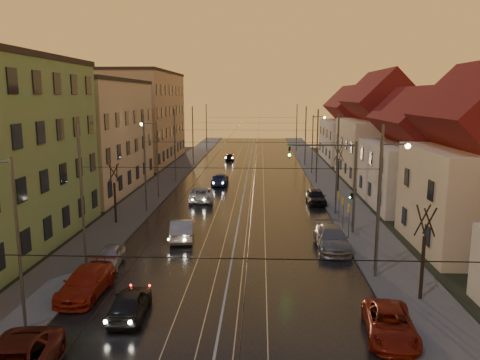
# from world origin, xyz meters

# --- Properties ---
(ground) EXTENTS (160.00, 160.00, 0.00)m
(ground) POSITION_xyz_m (0.00, 0.00, 0.00)
(ground) COLOR black
(ground) RESTS_ON ground
(road) EXTENTS (16.00, 120.00, 0.04)m
(road) POSITION_xyz_m (0.00, 40.00, 0.02)
(road) COLOR black
(road) RESTS_ON ground
(sidewalk_left) EXTENTS (4.00, 120.00, 0.15)m
(sidewalk_left) POSITION_xyz_m (-10.00, 40.00, 0.07)
(sidewalk_left) COLOR #4C4C4C
(sidewalk_left) RESTS_ON ground
(sidewalk_right) EXTENTS (4.00, 120.00, 0.15)m
(sidewalk_right) POSITION_xyz_m (10.00, 40.00, 0.07)
(sidewalk_right) COLOR #4C4C4C
(sidewalk_right) RESTS_ON ground
(tram_rail_0) EXTENTS (0.06, 120.00, 0.03)m
(tram_rail_0) POSITION_xyz_m (-2.20, 40.00, 0.06)
(tram_rail_0) COLOR gray
(tram_rail_0) RESTS_ON road
(tram_rail_1) EXTENTS (0.06, 120.00, 0.03)m
(tram_rail_1) POSITION_xyz_m (-0.77, 40.00, 0.06)
(tram_rail_1) COLOR gray
(tram_rail_1) RESTS_ON road
(tram_rail_2) EXTENTS (0.06, 120.00, 0.03)m
(tram_rail_2) POSITION_xyz_m (0.77, 40.00, 0.06)
(tram_rail_2) COLOR gray
(tram_rail_2) RESTS_ON road
(tram_rail_3) EXTENTS (0.06, 120.00, 0.03)m
(tram_rail_3) POSITION_xyz_m (2.20, 40.00, 0.06)
(tram_rail_3) COLOR gray
(tram_rail_3) RESTS_ON road
(apartment_left_2) EXTENTS (10.00, 20.00, 12.00)m
(apartment_left_2) POSITION_xyz_m (-17.50, 34.00, 6.00)
(apartment_left_2) COLOR #C2B696
(apartment_left_2) RESTS_ON ground
(apartment_left_3) EXTENTS (10.00, 24.00, 14.00)m
(apartment_left_3) POSITION_xyz_m (-17.50, 58.00, 7.00)
(apartment_left_3) COLOR tan
(apartment_left_3) RESTS_ON ground
(house_right_2) EXTENTS (9.18, 12.24, 9.20)m
(house_right_2) POSITION_xyz_m (17.00, 28.00, 4.64)
(house_right_2) COLOR silver
(house_right_2) RESTS_ON ground
(house_right_3) EXTENTS (9.18, 14.28, 11.50)m
(house_right_3) POSITION_xyz_m (17.00, 43.00, 5.80)
(house_right_3) COLOR beige
(house_right_3) RESTS_ON ground
(house_right_4) EXTENTS (9.18, 16.32, 10.00)m
(house_right_4) POSITION_xyz_m (17.00, 61.00, 5.05)
(house_right_4) COLOR silver
(house_right_4) RESTS_ON ground
(catenary_pole_l_1) EXTENTS (0.16, 0.16, 9.00)m
(catenary_pole_l_1) POSITION_xyz_m (-8.60, 9.00, 4.50)
(catenary_pole_l_1) COLOR #595B60
(catenary_pole_l_1) RESTS_ON ground
(catenary_pole_r_1) EXTENTS (0.16, 0.16, 9.00)m
(catenary_pole_r_1) POSITION_xyz_m (8.60, 9.00, 4.50)
(catenary_pole_r_1) COLOR #595B60
(catenary_pole_r_1) RESTS_ON ground
(catenary_pole_l_2) EXTENTS (0.16, 0.16, 9.00)m
(catenary_pole_l_2) POSITION_xyz_m (-8.60, 24.00, 4.50)
(catenary_pole_l_2) COLOR #595B60
(catenary_pole_l_2) RESTS_ON ground
(catenary_pole_r_2) EXTENTS (0.16, 0.16, 9.00)m
(catenary_pole_r_2) POSITION_xyz_m (8.60, 24.00, 4.50)
(catenary_pole_r_2) COLOR #595B60
(catenary_pole_r_2) RESTS_ON ground
(catenary_pole_l_3) EXTENTS (0.16, 0.16, 9.00)m
(catenary_pole_l_3) POSITION_xyz_m (-8.60, 39.00, 4.50)
(catenary_pole_l_3) COLOR #595B60
(catenary_pole_l_3) RESTS_ON ground
(catenary_pole_r_3) EXTENTS (0.16, 0.16, 9.00)m
(catenary_pole_r_3) POSITION_xyz_m (8.60, 39.00, 4.50)
(catenary_pole_r_3) COLOR #595B60
(catenary_pole_r_3) RESTS_ON ground
(catenary_pole_l_4) EXTENTS (0.16, 0.16, 9.00)m
(catenary_pole_l_4) POSITION_xyz_m (-8.60, 54.00, 4.50)
(catenary_pole_l_4) COLOR #595B60
(catenary_pole_l_4) RESTS_ON ground
(catenary_pole_r_4) EXTENTS (0.16, 0.16, 9.00)m
(catenary_pole_r_4) POSITION_xyz_m (8.60, 54.00, 4.50)
(catenary_pole_r_4) COLOR #595B60
(catenary_pole_r_4) RESTS_ON ground
(catenary_pole_l_5) EXTENTS (0.16, 0.16, 9.00)m
(catenary_pole_l_5) POSITION_xyz_m (-8.60, 72.00, 4.50)
(catenary_pole_l_5) COLOR #595B60
(catenary_pole_l_5) RESTS_ON ground
(catenary_pole_r_5) EXTENTS (0.16, 0.16, 9.00)m
(catenary_pole_r_5) POSITION_xyz_m (8.60, 72.00, 4.50)
(catenary_pole_r_5) COLOR #595B60
(catenary_pole_r_5) RESTS_ON ground
(street_lamp_0) EXTENTS (1.75, 0.32, 8.00)m
(street_lamp_0) POSITION_xyz_m (-9.10, 2.00, 4.89)
(street_lamp_0) COLOR #595B60
(street_lamp_0) RESTS_ON ground
(street_lamp_1) EXTENTS (1.75, 0.32, 8.00)m
(street_lamp_1) POSITION_xyz_m (9.10, 10.00, 4.89)
(street_lamp_1) COLOR #595B60
(street_lamp_1) RESTS_ON ground
(street_lamp_2) EXTENTS (1.75, 0.32, 8.00)m
(street_lamp_2) POSITION_xyz_m (-9.10, 30.00, 4.89)
(street_lamp_2) COLOR #595B60
(street_lamp_2) RESTS_ON ground
(street_lamp_3) EXTENTS (1.75, 0.32, 8.00)m
(street_lamp_3) POSITION_xyz_m (9.10, 46.00, 4.89)
(street_lamp_3) COLOR #595B60
(street_lamp_3) RESTS_ON ground
(traffic_light_mast) EXTENTS (5.30, 0.32, 7.20)m
(traffic_light_mast) POSITION_xyz_m (7.99, 18.00, 4.60)
(traffic_light_mast) COLOR #595B60
(traffic_light_mast) RESTS_ON ground
(bare_tree_0) EXTENTS (1.09, 1.09, 5.11)m
(bare_tree_0) POSITION_xyz_m (-10.20, 20.00, 2.49)
(bare_tree_0) COLOR black
(bare_tree_0) RESTS_ON ground
(bare_tree_1) EXTENTS (1.09, 1.09, 5.11)m
(bare_tree_1) POSITION_xyz_m (10.20, 6.00, 2.49)
(bare_tree_1) COLOR black
(bare_tree_1) RESTS_ON ground
(bare_tree_2) EXTENTS (1.09, 1.09, 5.11)m
(bare_tree_2) POSITION_xyz_m (10.40, 34.00, 2.49)
(bare_tree_2) COLOR black
(bare_tree_2) RESTS_ON ground
(driving_car_0) EXTENTS (1.82, 4.10, 1.37)m
(driving_car_0) POSITION_xyz_m (-4.44, 3.67, 0.68)
(driving_car_0) COLOR black
(driving_car_0) RESTS_ON ground
(driving_car_1) EXTENTS (2.18, 4.85, 1.54)m
(driving_car_1) POSITION_xyz_m (-3.97, 16.10, 0.77)
(driving_car_1) COLOR #ACADB2
(driving_car_1) RESTS_ON ground
(driving_car_2) EXTENTS (2.77, 5.30, 1.42)m
(driving_car_2) POSITION_xyz_m (-4.16, 28.97, 0.71)
(driving_car_2) COLOR silver
(driving_car_2) RESTS_ON ground
(driving_car_3) EXTENTS (2.02, 4.79, 1.38)m
(driving_car_3) POSITION_xyz_m (-3.04, 37.67, 0.69)
(driving_car_3) COLOR #1A234E
(driving_car_3) RESTS_ON ground
(driving_car_4) EXTENTS (1.67, 3.66, 1.22)m
(driving_car_4) POSITION_xyz_m (-3.29, 59.30, 0.61)
(driving_car_4) COLOR black
(driving_car_4) RESTS_ON ground
(parked_left_2) EXTENTS (2.13, 4.96, 1.42)m
(parked_left_2) POSITION_xyz_m (-7.48, 5.98, 0.71)
(parked_left_2) COLOR #9D210F
(parked_left_2) RESTS_ON ground
(parked_left_3) EXTENTS (1.71, 3.69, 1.22)m
(parked_left_3) POSITION_xyz_m (-7.60, 10.40, 0.61)
(parked_left_3) COLOR #A4A4A9
(parked_left_3) RESTS_ON ground
(parked_right_0) EXTENTS (2.54, 4.70, 1.25)m
(parked_right_0) POSITION_xyz_m (7.60, 2.17, 0.63)
(parked_right_0) COLOR maroon
(parked_right_0) RESTS_ON ground
(parked_right_1) EXTENTS (2.21, 5.29, 1.53)m
(parked_right_1) POSITION_xyz_m (6.84, 14.32, 0.76)
(parked_right_1) COLOR gray
(parked_right_1) RESTS_ON ground
(parked_right_2) EXTENTS (1.84, 4.33, 1.46)m
(parked_right_2) POSITION_xyz_m (7.32, 28.17, 0.73)
(parked_right_2) COLOR black
(parked_right_2) RESTS_ON ground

